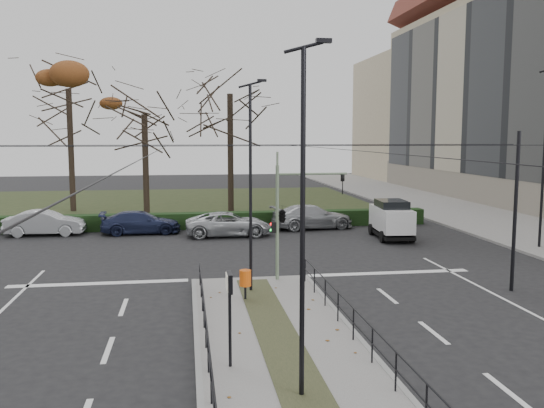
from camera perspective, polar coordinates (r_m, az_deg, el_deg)
The scene contains 21 objects.
ground at distance 18.74m, azimuth -0.42°, elevation -11.33°, with size 140.00×140.00×0.00m, color black.
median_island at distance 16.39m, azimuth 0.84°, elevation -13.78°, with size 4.40×15.00×0.14m, color slate.
sidewalk_east at distance 45.00m, azimuth 18.68°, elevation -0.94°, with size 8.00×90.00×0.14m, color slate.
park at distance 50.10m, azimuth -12.45°, elevation -0.01°, with size 38.00×26.00×0.10m, color #273118.
hedge at distance 36.80m, azimuth -13.88°, elevation -1.75°, with size 38.00×1.00×1.00m, color black.
median_railing at distance 16.00m, azimuth 0.90°, elevation -10.86°, with size 4.14×13.24×0.92m.
catenary at distance 19.57m, azimuth -1.10°, elevation -0.28°, with size 20.00×34.00×6.00m.
traffic_light at distance 22.67m, azimuth 1.19°, elevation -0.94°, with size 3.09×1.77×4.54m.
litter_bin at distance 20.20m, azimuth -2.67°, elevation -7.39°, with size 0.41×0.41×1.04m.
info_panel at distance 14.25m, azimuth -4.24°, elevation -8.79°, with size 0.13×0.62×2.37m.
streetlamp_median_near at distance 12.25m, azimuth 3.13°, elevation -1.58°, with size 0.64×0.13×7.68m.
streetlamp_median_far at distance 20.84m, azimuth -2.10°, elevation 1.88°, with size 0.64×0.13×7.69m.
streetlamp_sidewalk at distance 32.32m, azimuth 25.38°, elevation 4.32°, with size 0.77×0.16×9.18m.
parked_car_second at distance 36.33m, azimuth -21.57°, elevation -1.75°, with size 1.57×4.50×1.48m, color #A2A5AA.
parked_car_third at distance 35.27m, azimuth -12.88°, elevation -1.79°, with size 1.91×4.69×1.36m, color #1C2342.
parked_car_fourth at distance 33.71m, azimuth -4.29°, elevation -1.99°, with size 2.32×5.04×1.40m, color #A2A5AA.
white_van at distance 33.40m, azimuth 11.74°, elevation -1.41°, with size 2.13×4.12×2.20m.
rust_tree at distance 46.50m, azimuth -19.52°, elevation 10.70°, with size 8.21×8.21×12.15m.
bare_tree_center at distance 44.02m, azimuth -4.18°, elevation 10.00°, with size 7.47×7.47×11.79m.
bare_tree_near at distance 42.62m, azimuth -12.52°, elevation 7.94°, with size 6.32×6.32×9.64m.
parked_car_fifth at distance 36.35m, azimuth 4.01°, elevation -1.28°, with size 2.10×5.16×1.50m, color #A2A5AA.
Camera 1 is at (-2.50, -17.64, 5.82)m, focal length 38.00 mm.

